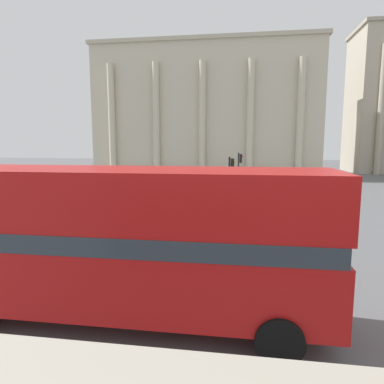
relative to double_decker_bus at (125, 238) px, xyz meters
name	(u,v)px	position (x,y,z in m)	size (l,w,h in m)	color
double_decker_bus	(125,238)	(0.00, 0.00, 0.00)	(10.30, 2.66, 4.00)	black
plaza_building_left	(208,113)	(-2.46, 43.87, 6.93)	(31.53, 13.80, 18.34)	beige
traffic_light_mid	(230,179)	(2.19, 12.56, 0.26)	(0.42, 0.24, 3.83)	black
traffic_light_far	(239,170)	(2.63, 19.49, 0.30)	(0.42, 0.24, 3.90)	black
pedestrian_black	(255,186)	(4.02, 21.43, -1.23)	(0.32, 0.32, 1.75)	#282B33
pedestrian_olive	(243,219)	(2.98, 8.41, -1.24)	(0.32, 0.32, 1.74)	#282B33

